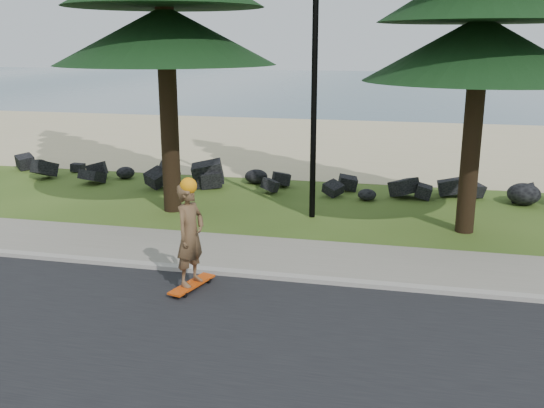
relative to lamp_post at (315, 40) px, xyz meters
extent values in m
plane|color=#365219|center=(0.00, -3.20, -4.13)|extent=(160.00, 160.00, 0.00)
cube|color=black|center=(0.00, -7.70, -4.12)|extent=(160.00, 7.00, 0.02)
cube|color=#ABA39A|center=(0.00, -4.10, -4.08)|extent=(160.00, 0.20, 0.10)
cube|color=gray|center=(0.00, -3.00, -4.09)|extent=(160.00, 2.00, 0.08)
cube|color=#C6B884|center=(0.00, 11.30, -4.13)|extent=(160.00, 15.00, 0.01)
cube|color=#385C6C|center=(0.00, 47.80, -4.13)|extent=(160.00, 58.00, 0.01)
cylinder|color=black|center=(0.00, 0.00, -0.13)|extent=(0.14, 0.14, 8.00)
cube|color=#D7460C|center=(-1.28, -4.88, -4.03)|extent=(0.53, 1.07, 0.03)
imported|color=brown|center=(-1.28, -4.88, -3.15)|extent=(0.57, 0.72, 1.74)
sphere|color=orange|center=(-1.28, -4.88, -2.31)|extent=(0.28, 0.28, 0.28)
camera|label=1|loc=(2.19, -13.93, -0.04)|focal=40.00mm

